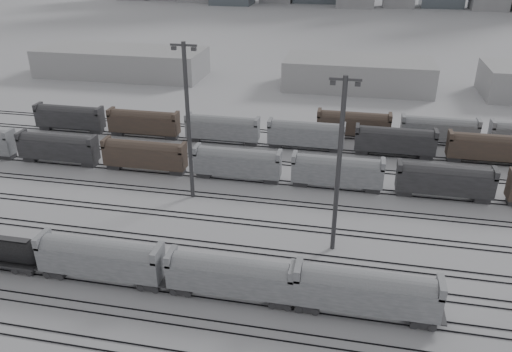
% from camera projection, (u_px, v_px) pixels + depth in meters
% --- Properties ---
extents(ground, '(900.00, 900.00, 0.00)m').
position_uv_depth(ground, '(249.00, 306.00, 57.10)').
color(ground, '#BCBCC1').
rests_on(ground, ground).
extents(tracks, '(220.00, 71.50, 0.16)m').
position_uv_depth(tracks, '(275.00, 227.00, 72.51)').
color(tracks, black).
rests_on(tracks, ground).
extents(hopper_car_a, '(15.56, 3.09, 5.57)m').
position_uv_depth(hopper_car_a, '(100.00, 257.00, 59.84)').
color(hopper_car_a, '#242427').
rests_on(hopper_car_a, ground).
extents(hopper_car_b, '(14.87, 2.95, 5.32)m').
position_uv_depth(hopper_car_b, '(231.00, 275.00, 56.98)').
color(hopper_car_b, '#242427').
rests_on(hopper_car_b, ground).
extents(hopper_car_c, '(15.77, 3.13, 5.64)m').
position_uv_depth(hopper_car_c, '(366.00, 291.00, 54.14)').
color(hopper_car_c, '#242427').
rests_on(hopper_car_c, ground).
extents(light_mast_b, '(3.97, 0.63, 24.79)m').
position_uv_depth(light_mast_b, '(188.00, 120.00, 75.39)').
color(light_mast_b, '#3C3C3E').
rests_on(light_mast_b, ground).
extents(light_mast_c, '(3.80, 0.61, 23.76)m').
position_uv_depth(light_mast_c, '(339.00, 164.00, 62.18)').
color(light_mast_c, '#3C3C3E').
rests_on(light_mast_c, ground).
extents(bg_string_near, '(151.00, 3.00, 5.60)m').
position_uv_depth(bg_string_near, '(337.00, 173.00, 82.67)').
color(bg_string_near, gray).
rests_on(bg_string_near, ground).
extents(bg_string_mid, '(151.00, 3.00, 5.60)m').
position_uv_depth(bg_string_mid, '(395.00, 142.00, 94.98)').
color(bg_string_mid, '#242427').
rests_on(bg_string_mid, ground).
extents(bg_string_far, '(66.00, 3.00, 5.60)m').
position_uv_depth(bg_string_far, '(484.00, 134.00, 98.86)').
color(bg_string_far, '#49392E').
rests_on(bg_string_far, ground).
extents(warehouse_left, '(50.00, 18.00, 8.00)m').
position_uv_depth(warehouse_left, '(122.00, 62.00, 150.07)').
color(warehouse_left, '#959598').
rests_on(warehouse_left, ground).
extents(warehouse_mid, '(40.00, 18.00, 8.00)m').
position_uv_depth(warehouse_mid, '(358.00, 74.00, 137.38)').
color(warehouse_mid, '#959598').
rests_on(warehouse_mid, ground).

